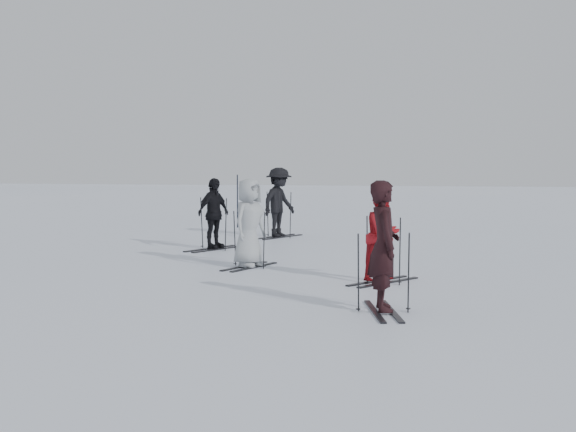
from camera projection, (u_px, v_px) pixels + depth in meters
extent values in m
plane|color=silver|center=(277.00, 270.00, 14.11)|extent=(120.00, 120.00, 0.00)
imported|color=black|center=(384.00, 248.00, 10.03)|extent=(0.58, 0.75, 1.81)
imported|color=maroon|center=(383.00, 237.00, 12.62)|extent=(0.95, 0.99, 1.61)
imported|color=#9DA3A6|center=(249.00, 224.00, 14.49)|extent=(0.82, 1.00, 1.76)
imported|color=black|center=(214.00, 214.00, 17.60)|extent=(0.81, 1.09, 1.72)
imported|color=black|center=(279.00, 203.00, 20.58)|extent=(1.19, 1.46, 1.96)
cylinder|color=black|center=(237.00, 201.00, 23.83)|extent=(0.05, 0.05, 1.75)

